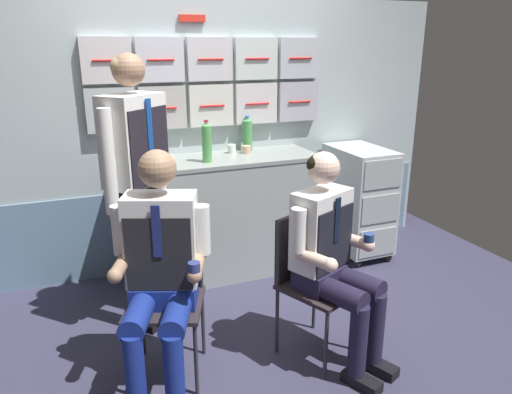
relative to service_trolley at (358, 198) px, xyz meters
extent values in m
cube|color=#333148|center=(-1.27, -1.00, -0.53)|extent=(4.80, 4.80, 0.04)
cube|color=#ABBDBF|center=(-1.27, 0.38, 0.57)|extent=(4.20, 0.06, 2.15)
cube|color=#64849F|center=(-1.27, 0.34, -0.17)|extent=(4.12, 0.01, 0.68)
cube|color=#ACB6B4|center=(-1.98, 0.32, 0.82)|extent=(0.35, 0.06, 0.32)
cylinder|color=red|center=(-1.98, 0.28, 0.82)|extent=(0.20, 0.01, 0.01)
cube|color=#B3AFAD|center=(-1.60, 0.32, 0.82)|extent=(0.35, 0.06, 0.32)
cylinder|color=red|center=(-1.60, 0.28, 0.82)|extent=(0.20, 0.01, 0.01)
cube|color=silver|center=(-1.22, 0.32, 0.82)|extent=(0.35, 0.06, 0.32)
cylinder|color=red|center=(-1.22, 0.28, 0.82)|extent=(0.20, 0.01, 0.01)
cube|color=silver|center=(-0.84, 0.32, 0.82)|extent=(0.35, 0.06, 0.32)
cylinder|color=red|center=(-0.84, 0.28, 0.82)|extent=(0.20, 0.01, 0.01)
cube|color=#ADABBA|center=(-0.45, 0.32, 0.82)|extent=(0.35, 0.06, 0.32)
cylinder|color=red|center=(-0.45, 0.28, 0.82)|extent=(0.20, 0.01, 0.01)
cube|color=silver|center=(-1.98, 0.32, 1.17)|extent=(0.35, 0.06, 0.32)
cylinder|color=red|center=(-1.98, 0.28, 1.17)|extent=(0.20, 0.01, 0.01)
cube|color=silver|center=(-1.60, 0.32, 1.17)|extent=(0.35, 0.06, 0.32)
cylinder|color=red|center=(-1.60, 0.28, 1.17)|extent=(0.20, 0.01, 0.01)
cube|color=silver|center=(-1.22, 0.32, 1.17)|extent=(0.35, 0.06, 0.32)
cylinder|color=red|center=(-1.22, 0.28, 1.17)|extent=(0.20, 0.01, 0.01)
cube|color=silver|center=(-0.84, 0.32, 1.17)|extent=(0.35, 0.06, 0.32)
cylinder|color=red|center=(-0.84, 0.28, 1.17)|extent=(0.20, 0.01, 0.01)
cube|color=#B6BCC4|center=(-0.45, 0.32, 1.17)|extent=(0.35, 0.06, 0.32)
cylinder|color=red|center=(-0.45, 0.28, 1.17)|extent=(0.20, 0.01, 0.01)
cube|color=red|center=(-1.34, 0.33, 1.46)|extent=(0.20, 0.02, 0.05)
cube|color=#9AA39F|center=(-1.23, 0.09, -0.04)|extent=(1.50, 0.52, 0.93)
cube|color=gray|center=(-1.23, 0.09, 0.43)|extent=(1.53, 0.53, 0.03)
sphere|color=black|center=(-0.15, -0.27, -0.47)|extent=(0.07, 0.07, 0.07)
sphere|color=black|center=(0.16, -0.27, -0.47)|extent=(0.07, 0.07, 0.07)
sphere|color=black|center=(-0.15, 0.28, -0.47)|extent=(0.07, 0.07, 0.07)
sphere|color=black|center=(0.16, 0.28, -0.47)|extent=(0.07, 0.07, 0.07)
cube|color=#B7BEBE|center=(0.00, 0.00, 0.00)|extent=(0.40, 0.64, 0.88)
cube|color=#A3AAAA|center=(0.00, -0.32, -0.29)|extent=(0.35, 0.01, 0.23)
cube|color=#A3AAAA|center=(0.00, -0.32, 0.00)|extent=(0.35, 0.01, 0.23)
cube|color=#A3AAAA|center=(0.00, -0.32, 0.30)|extent=(0.35, 0.01, 0.23)
cylinder|color=#28282D|center=(0.00, -0.30, 0.42)|extent=(0.32, 0.02, 0.02)
cylinder|color=#2D2D33|center=(-2.14, -1.14, -0.29)|extent=(0.02, 0.02, 0.43)
cylinder|color=#2D2D33|center=(-1.81, -1.27, -0.29)|extent=(0.02, 0.02, 0.43)
cylinder|color=#2D2D33|center=(-2.01, -0.80, -0.29)|extent=(0.02, 0.02, 0.43)
cylinder|color=#2D2D33|center=(-1.68, -0.93, -0.29)|extent=(0.02, 0.02, 0.43)
cube|color=#2A2225|center=(-1.91, -1.04, -0.07)|extent=(0.52, 0.52, 0.02)
cube|color=#2A2225|center=(-1.84, -0.86, 0.14)|extent=(0.35, 0.16, 0.40)
cylinder|color=#2D2D33|center=(-2.01, -0.80, 0.14)|extent=(0.02, 0.02, 0.40)
cylinder|color=#2D2D33|center=(-1.68, -0.93, 0.14)|extent=(0.02, 0.02, 0.40)
cylinder|color=navy|center=(-2.13, -1.33, -0.24)|extent=(0.10, 0.10, 0.42)
cylinder|color=navy|center=(-1.95, -1.40, -0.24)|extent=(0.10, 0.10, 0.42)
cylinder|color=navy|center=(-2.06, -1.16, -0.01)|extent=(0.26, 0.41, 0.13)
cylinder|color=navy|center=(-1.89, -1.23, -0.01)|extent=(0.26, 0.41, 0.13)
cube|color=navy|center=(-1.91, -1.04, 0.00)|extent=(0.40, 0.31, 0.12)
cube|color=white|center=(-1.90, -1.02, 0.31)|extent=(0.42, 0.32, 0.49)
cube|color=black|center=(-1.94, -1.12, 0.27)|extent=(0.32, 0.14, 0.39)
cube|color=navy|center=(-1.94, -1.12, 0.39)|extent=(0.04, 0.02, 0.27)
cylinder|color=white|center=(-2.10, -0.94, 0.36)|extent=(0.08, 0.08, 0.27)
cylinder|color=#9E7A5E|center=(-2.12, -1.05, 0.21)|extent=(0.15, 0.25, 0.07)
sphere|color=#9E7A5E|center=(-2.16, -1.15, 0.21)|extent=(0.08, 0.08, 0.08)
cylinder|color=white|center=(-1.70, -1.10, 0.36)|extent=(0.08, 0.08, 0.27)
cylinder|color=#9E7A5E|center=(-1.76, -1.19, 0.21)|extent=(0.15, 0.25, 0.07)
sphere|color=#9E7A5E|center=(-1.80, -1.29, 0.21)|extent=(0.08, 0.08, 0.08)
cylinder|color=navy|center=(-1.80, -1.29, 0.25)|extent=(0.06, 0.06, 0.06)
sphere|color=#9E7A5E|center=(-1.90, -1.02, 0.69)|extent=(0.19, 0.19, 0.19)
ellipsoid|color=tan|center=(-1.90, -1.00, 0.71)|extent=(0.24, 0.23, 0.14)
cylinder|color=#2D2D33|center=(-1.12, -1.41, -0.29)|extent=(0.02, 0.02, 0.43)
cylinder|color=#2D2D33|center=(-0.79, -1.27, -0.29)|extent=(0.02, 0.02, 0.43)
cylinder|color=#2D2D33|center=(-1.26, -1.08, -0.29)|extent=(0.02, 0.02, 0.43)
cylinder|color=#2D2D33|center=(-0.93, -0.94, -0.29)|extent=(0.02, 0.02, 0.43)
cube|color=#2A2225|center=(-1.02, -1.18, -0.07)|extent=(0.53, 0.53, 0.02)
cube|color=#2A2225|center=(-1.10, -1.00, 0.14)|extent=(0.35, 0.17, 0.40)
cylinder|color=#2D2D33|center=(-1.26, -1.08, 0.14)|extent=(0.02, 0.02, 0.40)
cylinder|color=#2D2D33|center=(-0.93, -0.94, 0.14)|extent=(0.02, 0.02, 0.40)
cube|color=black|center=(-0.96, -1.54, -0.48)|extent=(0.17, 0.24, 0.06)
cube|color=black|center=(-0.80, -1.47, -0.48)|extent=(0.17, 0.24, 0.06)
cylinder|color=#201B34|center=(-0.98, -1.51, -0.24)|extent=(0.10, 0.10, 0.42)
cylinder|color=#201B34|center=(-0.81, -1.43, -0.24)|extent=(0.10, 0.10, 0.42)
cylinder|color=#201B34|center=(-1.04, -1.36, -0.01)|extent=(0.26, 0.38, 0.13)
cylinder|color=#201B34|center=(-0.88, -1.29, -0.01)|extent=(0.26, 0.38, 0.13)
cube|color=#201B34|center=(-1.02, -1.18, 0.00)|extent=(0.37, 0.31, 0.12)
cube|color=white|center=(-1.03, -1.16, 0.29)|extent=(0.39, 0.31, 0.45)
cube|color=black|center=(-0.99, -1.25, 0.25)|extent=(0.29, 0.14, 0.36)
cube|color=black|center=(-0.99, -1.25, 0.37)|extent=(0.04, 0.02, 0.25)
cylinder|color=white|center=(-1.21, -1.24, 0.34)|extent=(0.08, 0.08, 0.24)
cylinder|color=beige|center=(-1.16, -1.32, 0.19)|extent=(0.15, 0.23, 0.07)
sphere|color=beige|center=(-1.11, -1.42, 0.19)|extent=(0.08, 0.08, 0.08)
cylinder|color=white|center=(-0.85, -1.08, 0.34)|extent=(0.08, 0.08, 0.24)
cylinder|color=beige|center=(-0.83, -1.18, 0.19)|extent=(0.15, 0.23, 0.07)
sphere|color=beige|center=(-0.79, -1.27, 0.19)|extent=(0.08, 0.08, 0.08)
cylinder|color=navy|center=(-0.79, -1.27, 0.23)|extent=(0.06, 0.06, 0.06)
sphere|color=beige|center=(-1.03, -1.16, 0.64)|extent=(0.18, 0.18, 0.18)
ellipsoid|color=black|center=(-1.04, -1.14, 0.66)|extent=(0.22, 0.22, 0.13)
cube|color=black|center=(-1.98, -0.51, -0.48)|extent=(0.23, 0.24, 0.06)
cube|color=black|center=(-1.84, -0.38, -0.48)|extent=(0.23, 0.24, 0.06)
cylinder|color=black|center=(-1.99, -0.48, 0.00)|extent=(0.12, 0.12, 0.90)
cylinder|color=black|center=(-1.86, -0.36, 0.00)|extent=(0.12, 0.12, 0.90)
cube|color=white|center=(-1.93, -0.42, 0.73)|extent=(0.44, 0.43, 0.55)
cube|color=black|center=(-1.85, -0.51, 0.69)|extent=(0.27, 0.25, 0.46)
cube|color=navy|center=(-1.84, -0.51, 0.83)|extent=(0.04, 0.04, 0.31)
cylinder|color=white|center=(-2.10, -0.58, 0.64)|extent=(0.08, 0.08, 0.61)
sphere|color=#A0775B|center=(-2.10, -0.58, 0.33)|extent=(0.08, 0.08, 0.08)
cylinder|color=white|center=(-1.76, -0.26, 0.64)|extent=(0.08, 0.08, 0.61)
sphere|color=#A0775B|center=(-1.76, -0.26, 0.33)|extent=(0.08, 0.08, 0.08)
sphere|color=#A0775B|center=(-1.93, -0.42, 1.14)|extent=(0.19, 0.19, 0.19)
ellipsoid|color=tan|center=(-1.94, -0.41, 1.16)|extent=(0.26, 0.26, 0.14)
cylinder|color=#48984F|center=(-0.93, 0.26, 0.57)|extent=(0.08, 0.08, 0.24)
cone|color=#48984F|center=(-0.93, 0.26, 0.70)|extent=(0.08, 0.08, 0.02)
cylinder|color=blue|center=(-0.93, 0.26, 0.72)|extent=(0.03, 0.03, 0.02)
cylinder|color=#519F51|center=(-1.35, -0.01, 0.58)|extent=(0.07, 0.07, 0.27)
cone|color=#519F51|center=(-1.35, -0.01, 0.73)|extent=(0.07, 0.07, 0.02)
cylinder|color=red|center=(-1.35, -0.01, 0.75)|extent=(0.03, 0.03, 0.02)
cylinder|color=silver|center=(-1.81, -0.09, 0.58)|extent=(0.06, 0.06, 0.26)
cone|color=silver|center=(-1.81, -0.09, 0.72)|extent=(0.06, 0.06, 0.02)
cylinder|color=black|center=(-1.81, -0.09, 0.74)|extent=(0.03, 0.03, 0.02)
cylinder|color=navy|center=(-1.85, 0.26, 0.48)|extent=(0.06, 0.06, 0.06)
cylinder|color=#382114|center=(-1.85, 0.26, 0.50)|extent=(0.05, 0.05, 0.01)
cylinder|color=white|center=(-1.09, 0.20, 0.48)|extent=(0.06, 0.06, 0.07)
cylinder|color=#382114|center=(-1.09, 0.20, 0.51)|extent=(0.05, 0.05, 0.01)
cylinder|color=tan|center=(-0.98, 0.16, 0.48)|extent=(0.07, 0.07, 0.06)
cylinder|color=#382114|center=(-0.98, 0.16, 0.50)|extent=(0.06, 0.06, 0.01)
camera|label=1|loc=(-2.31, -3.36, 1.28)|focal=33.71mm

